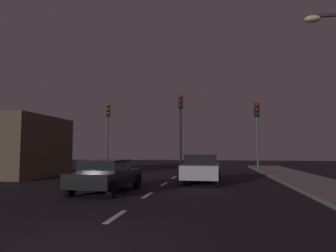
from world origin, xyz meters
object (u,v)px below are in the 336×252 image
object	(u,v)px
traffic_signal_center	(181,120)
car_stopped_ahead	(201,168)
car_adjacent_lane	(106,175)
traffic_signal_left	(107,125)
traffic_signal_right	(257,125)

from	to	relation	value
traffic_signal_center	car_stopped_ahead	world-z (taller)	traffic_signal_center
traffic_signal_center	car_adjacent_lane	distance (m)	9.14
car_stopped_ahead	car_adjacent_lane	world-z (taller)	car_stopped_ahead
traffic_signal_left	car_adjacent_lane	bearing A→B (deg)	-69.65
car_stopped_ahead	car_adjacent_lane	bearing A→B (deg)	-133.23
car_stopped_ahead	car_adjacent_lane	size ratio (longest dim) A/B	1.00
traffic_signal_left	car_stopped_ahead	world-z (taller)	traffic_signal_left
traffic_signal_right	traffic_signal_left	bearing A→B (deg)	180.00
traffic_signal_center	traffic_signal_right	bearing A→B (deg)	-0.01
car_stopped_ahead	car_adjacent_lane	xyz separation A→B (m)	(-3.75, -3.99, -0.07)
traffic_signal_center	car_adjacent_lane	world-z (taller)	traffic_signal_center
traffic_signal_left	car_adjacent_lane	xyz separation A→B (m)	(3.08, -8.31, -2.79)
traffic_signal_center	car_stopped_ahead	size ratio (longest dim) A/B	1.33
traffic_signal_left	traffic_signal_center	world-z (taller)	traffic_signal_center
car_stopped_ahead	traffic_signal_left	bearing A→B (deg)	147.67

